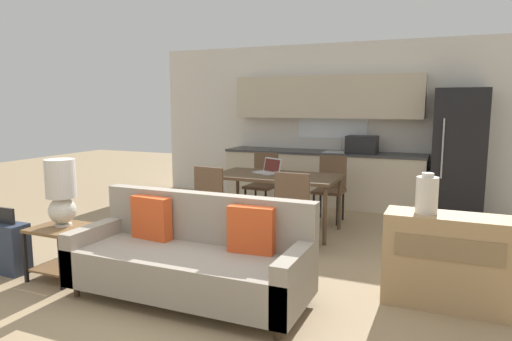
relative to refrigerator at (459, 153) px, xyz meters
name	(u,v)px	position (x,y,z in m)	size (l,w,h in m)	color
ground_plane	(188,305)	(-2.08, -4.25, -0.96)	(20.00, 20.00, 0.00)	#9E8460
wall_back	(329,123)	(-2.08, 0.38, 0.40)	(6.40, 0.07, 2.70)	silver
kitchen_counter	(324,154)	(-2.07, 0.08, -0.11)	(3.34, 0.65, 2.15)	beige
refrigerator	(459,153)	(0.00, 0.00, 0.00)	(0.73, 0.70, 1.91)	black
dining_table	(277,179)	(-2.21, -1.79, -0.26)	(1.64, 0.88, 0.76)	brown
couch	(193,259)	(-2.13, -4.07, -0.61)	(2.10, 0.80, 0.89)	#3D2D1E
side_table	(61,243)	(-3.53, -4.19, -0.61)	(0.49, 0.49, 0.51)	brown
table_lamp	(61,191)	(-3.53, -4.16, -0.10)	(0.28, 0.28, 0.65)	silver
credenza	(447,261)	(-0.08, -3.39, -0.56)	(1.02, 0.39, 0.78)	tan
vase	(427,194)	(-0.27, -3.39, -0.01)	(0.18, 0.18, 0.34)	beige
dining_chair_far_left	(263,181)	(-2.73, -1.02, -0.44)	(0.45, 0.45, 0.94)	brown
dining_chair_far_right	(330,185)	(-1.68, -0.99, -0.44)	(0.43, 0.43, 0.94)	brown
dining_chair_near_left	(214,200)	(-2.74, -2.55, -0.44)	(0.45, 0.45, 0.94)	brown
dining_chair_near_right	(295,209)	(-1.68, -2.58, -0.44)	(0.43, 0.43, 0.94)	brown
laptop	(269,169)	(-2.37, -1.68, -0.15)	(0.40, 0.37, 0.20)	#B7BABC
suitcase	(7,247)	(-4.16, -4.30, -0.70)	(0.46, 0.22, 0.67)	#2D384C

